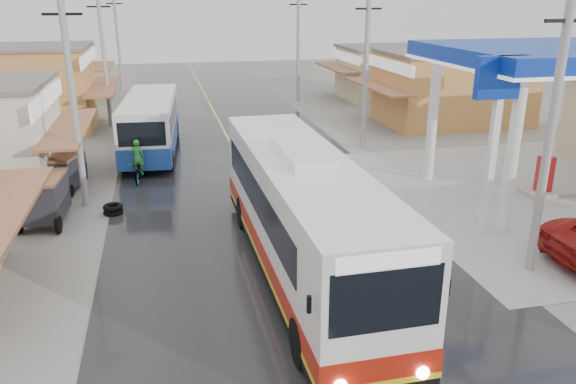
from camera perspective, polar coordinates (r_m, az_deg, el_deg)
name	(u,v)px	position (r m, az deg, el deg)	size (l,w,h in m)	color
ground	(311,295)	(16.20, 2.33, -10.42)	(120.00, 120.00, 0.00)	slate
road	(237,156)	(29.90, -5.18, 3.68)	(12.00, 90.00, 0.02)	black
centre_line	(237,156)	(29.89, -5.18, 3.71)	(0.15, 90.00, 0.01)	#D8CC4C
shopfronts_right	(522,154)	(32.70, 22.71, 3.59)	(11.00, 44.00, 4.80)	beige
utility_poles_left	(101,159)	(30.80, -18.46, 3.20)	(1.60, 50.00, 8.00)	gray
utility_poles_right	(362,148)	(31.55, 7.55, 4.41)	(1.60, 36.00, 8.00)	gray
coach_bus	(302,214)	(16.66, 1.39, -2.28)	(2.97, 12.66, 3.94)	silver
second_bus	(151,124)	(30.69, -13.77, 6.74)	(3.16, 9.29, 3.03)	silver
cyclist	(139,168)	(26.34, -14.93, 2.41)	(0.86, 1.93, 2.01)	black
tricycle_near	(43,197)	(22.41, -23.67, -0.50)	(1.74, 2.51, 1.84)	#26262D
tricycle_far	(64,171)	(25.99, -21.84, 2.03)	(1.88, 2.39, 1.61)	#26262D
tyre_stack	(113,209)	(22.81, -17.35, -1.68)	(0.76, 0.76, 0.39)	black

